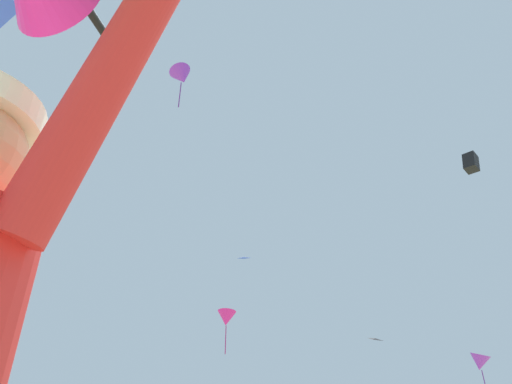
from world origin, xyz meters
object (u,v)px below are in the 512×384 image
at_px(distant_kite_blue_high_right, 244,258).
at_px(distant_kite_purple_high_left, 480,362).
at_px(distant_kite_magenta_overhead_distant, 226,318).
at_px(distant_kite_purple_low_left, 182,77).
at_px(distant_kite_black_far_center, 471,163).
at_px(distant_kite_black_mid_right, 376,339).

relative_size(distant_kite_blue_high_right, distant_kite_purple_high_left, 0.34).
bearing_deg(distant_kite_magenta_overhead_distant, distant_kite_purple_low_left, -88.63).
xyz_separation_m(distant_kite_blue_high_right, distant_kite_black_far_center, (15.93, -7.75, 1.97)).
distance_m(distant_kite_black_far_center, distant_kite_purple_high_left, 11.97).
bearing_deg(distant_kite_purple_high_left, distant_kite_purple_low_left, -134.98).
relative_size(distant_kite_blue_high_right, distant_kite_purple_low_left, 0.36).
distance_m(distant_kite_blue_high_right, distant_kite_magenta_overhead_distant, 8.53).
xyz_separation_m(distant_kite_purple_low_left, distant_kite_magenta_overhead_distant, (-0.27, 11.37, -9.22)).
bearing_deg(distant_kite_purple_high_left, distant_kite_black_far_center, -80.26).
height_order(distant_kite_black_mid_right, distant_kite_black_far_center, distant_kite_black_far_center).
bearing_deg(distant_kite_blue_high_right, distant_kite_purple_high_left, -9.83).
bearing_deg(distant_kite_black_far_center, distant_kite_purple_low_left, -148.63).
relative_size(distant_kite_purple_low_left, distant_kite_magenta_overhead_distant, 1.01).
bearing_deg(distant_kite_purple_high_left, distant_kite_magenta_overhead_distant, -167.92).
height_order(distant_kite_black_mid_right, distant_kite_magenta_overhead_distant, distant_kite_magenta_overhead_distant).
height_order(distant_kite_black_far_center, distant_kite_purple_high_left, distant_kite_black_far_center).
xyz_separation_m(distant_kite_black_mid_right, distant_kite_black_far_center, (6.49, -8.65, 8.46)).
bearing_deg(distant_kite_black_far_center, distant_kite_purple_high_left, 99.74).
relative_size(distant_kite_black_mid_right, distant_kite_magenta_overhead_distant, 0.42).
bearing_deg(distant_kite_magenta_overhead_distant, distant_kite_black_far_center, -7.18).
height_order(distant_kite_black_far_center, distant_kite_magenta_overhead_distant, distant_kite_black_far_center).
xyz_separation_m(distant_kite_black_far_center, distant_kite_purple_high_left, (-0.88, 5.14, -10.77)).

